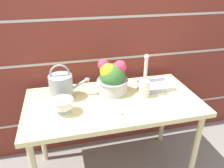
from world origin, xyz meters
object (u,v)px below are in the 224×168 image
at_px(watering_can, 62,86).
at_px(glass_decanter, 144,84).
at_px(wire_tray, 155,87).
at_px(flower_planter, 112,78).
at_px(crystal_pedestal_bowl, 63,104).

distance_m(watering_can, glass_decanter, 0.63).
bearing_deg(wire_tray, flower_planter, 178.33).
relative_size(crystal_pedestal_bowl, flower_planter, 0.53).
xyz_separation_m(watering_can, wire_tray, (0.76, -0.01, -0.09)).
relative_size(crystal_pedestal_bowl, wire_tray, 0.52).
bearing_deg(watering_can, flower_planter, -0.40).
height_order(flower_planter, glass_decanter, glass_decanter).
xyz_separation_m(glass_decanter, wire_tray, (0.14, 0.11, -0.10)).
relative_size(crystal_pedestal_bowl, glass_decanter, 0.43).
height_order(watering_can, crystal_pedestal_bowl, watering_can).
xyz_separation_m(flower_planter, glass_decanter, (0.23, -0.12, -0.02)).
bearing_deg(watering_can, crystal_pedestal_bowl, -90.22).
bearing_deg(glass_decanter, flower_planter, 152.57).
height_order(crystal_pedestal_bowl, flower_planter, flower_planter).
bearing_deg(wire_tray, watering_can, 178.99).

